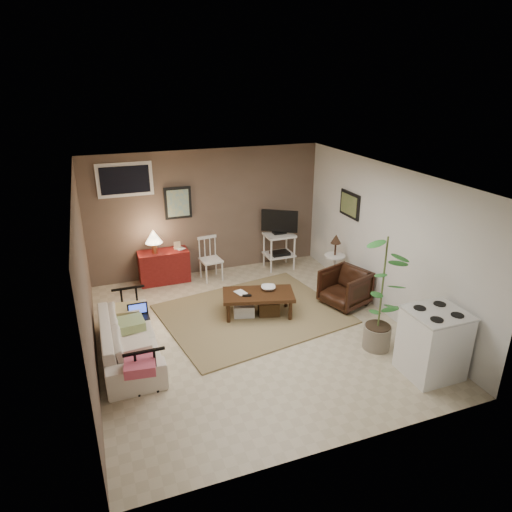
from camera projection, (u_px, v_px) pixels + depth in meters
name	position (u px, v px, depth m)	size (l,w,h in m)	color
floor	(252.00, 332.00, 6.97)	(5.00, 5.00, 0.00)	#C1B293
art_back	(178.00, 203.00, 8.41)	(0.50, 0.03, 0.60)	black
art_right	(350.00, 205.00, 8.04)	(0.03, 0.60, 0.45)	black
window	(125.00, 180.00, 7.93)	(0.96, 0.03, 0.60)	silver
rug	(253.00, 314.00, 7.46)	(2.75, 2.20, 0.03)	olive
coffee_table	(258.00, 302.00, 7.35)	(1.24, 0.86, 0.43)	#3A1D10
sofa	(129.00, 333.00, 6.24)	(1.87, 0.55, 0.73)	silver
sofa_pillows	(133.00, 335.00, 6.04)	(0.36, 1.78, 0.13)	#F2DDC8
sofa_end_rails	(137.00, 335.00, 6.29)	(0.50, 1.87, 0.63)	black
laptop	(138.00, 313.00, 6.54)	(0.29, 0.21, 0.20)	black
red_console	(163.00, 264.00, 8.51)	(0.92, 0.41, 1.06)	maroon
spindle_chair	(211.00, 260.00, 8.63)	(0.41, 0.41, 0.82)	silver
tv_stand	(279.00, 238.00, 9.03)	(0.63, 0.46, 1.21)	silver
side_table	(335.00, 254.00, 8.27)	(0.37, 0.37, 1.00)	silver
armchair	(345.00, 286.00, 7.65)	(0.68, 0.63, 0.69)	black
potted_plant	(382.00, 290.00, 6.23)	(0.43, 0.43, 1.72)	gray
stove	(433.00, 343.00, 5.85)	(0.70, 0.65, 0.92)	white
bowl	(268.00, 283.00, 7.37)	(0.23, 0.06, 0.23)	#3A1D10
book_table	(237.00, 289.00, 7.21)	(0.15, 0.02, 0.20)	#3A1D10
book_console	(176.00, 245.00, 8.46)	(0.15, 0.02, 0.20)	#3A1D10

